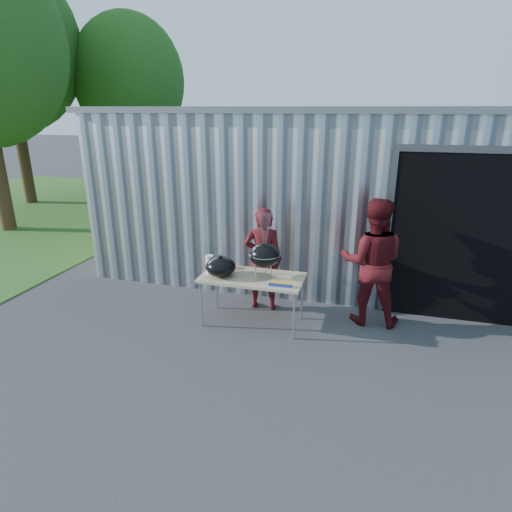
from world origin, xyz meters
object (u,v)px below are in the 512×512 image
(kettle_grill, at_px, (265,250))
(person_bystander, at_px, (372,262))
(person_cook, at_px, (263,259))
(folding_table, at_px, (252,279))

(kettle_grill, xyz_separation_m, person_bystander, (1.49, 0.52, -0.22))
(person_cook, distance_m, person_bystander, 1.65)
(kettle_grill, relative_size, person_bystander, 0.50)
(folding_table, relative_size, person_cook, 0.91)
(folding_table, height_order, person_bystander, person_bystander)
(kettle_grill, relative_size, person_cook, 0.57)
(person_cook, bearing_deg, kettle_grill, 101.14)
(person_bystander, bearing_deg, person_cook, -1.99)
(person_cook, bearing_deg, folding_table, 82.66)
(folding_table, distance_m, kettle_grill, 0.49)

